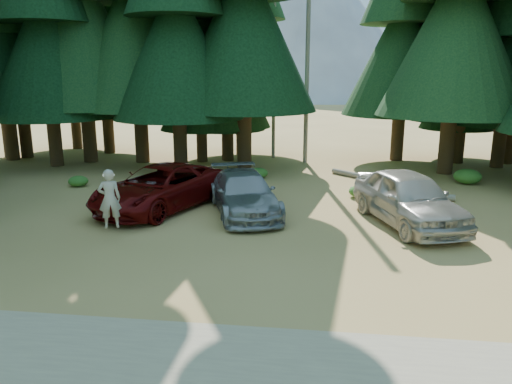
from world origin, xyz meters
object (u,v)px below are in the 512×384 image
(red_pickup, at_px, (161,187))
(log_right, at_px, (401,194))
(frisbee_player, at_px, (110,198))
(log_left, at_px, (213,174))
(silver_minivan_right, at_px, (409,198))
(silver_minivan_center, at_px, (244,193))
(log_mid, at_px, (358,176))

(red_pickup, relative_size, log_right, 1.41)
(frisbee_player, height_order, log_left, frisbee_player)
(log_left, relative_size, log_right, 1.04)
(frisbee_player, bearing_deg, silver_minivan_right, 171.81)
(red_pickup, bearing_deg, silver_minivan_center, 18.35)
(silver_minivan_right, distance_m, log_left, 10.90)
(red_pickup, xyz_separation_m, log_right, (9.58, 3.05, -0.71))
(frisbee_player, distance_m, log_left, 9.83)
(log_mid, bearing_deg, frisbee_player, -85.86)
(silver_minivan_center, xyz_separation_m, log_mid, (4.71, 6.79, -0.64))
(log_mid, bearing_deg, silver_minivan_right, -37.04)
(silver_minivan_right, distance_m, log_mid, 7.54)
(silver_minivan_center, height_order, log_mid, silver_minivan_center)
(log_left, xyz_separation_m, log_right, (8.81, -2.97, -0.02))
(frisbee_player, xyz_separation_m, log_left, (1.24, 9.68, -1.18))
(silver_minivan_center, relative_size, silver_minivan_right, 0.96)
(silver_minivan_center, bearing_deg, log_left, 92.74)
(log_left, xyz_separation_m, log_mid, (7.24, 0.53, -0.03))
(frisbee_player, bearing_deg, log_mid, -154.09)
(log_mid, bearing_deg, log_right, -21.97)
(silver_minivan_right, bearing_deg, silver_minivan_center, 155.19)
(red_pickup, distance_m, silver_minivan_center, 3.31)
(silver_minivan_right, xyz_separation_m, log_right, (0.38, 3.90, -0.80))
(silver_minivan_center, distance_m, log_left, 6.78)
(frisbee_player, height_order, log_right, frisbee_player)
(silver_minivan_center, distance_m, log_right, 7.12)
(frisbee_player, height_order, log_mid, frisbee_player)
(red_pickup, relative_size, log_left, 1.36)
(red_pickup, xyz_separation_m, silver_minivan_center, (3.30, -0.24, -0.08))
(log_left, distance_m, log_mid, 7.26)
(frisbee_player, relative_size, log_right, 0.44)
(silver_minivan_right, relative_size, log_left, 1.23)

